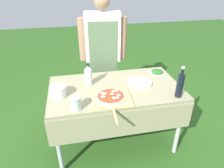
% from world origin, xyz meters
% --- Properties ---
extents(ground_plane, '(12.00, 12.00, 0.00)m').
position_xyz_m(ground_plane, '(0.00, 0.00, 0.00)').
color(ground_plane, '#2D5B1E').
extents(prep_table, '(1.37, 0.77, 0.74)m').
position_xyz_m(prep_table, '(0.00, 0.00, 0.65)').
color(prep_table, gray).
rests_on(prep_table, ground).
extents(person_cook, '(0.59, 0.24, 1.57)m').
position_xyz_m(person_cook, '(-0.02, 0.64, 0.93)').
color(person_cook, '#70604C').
rests_on(person_cook, ground).
extents(pizza_on_peel, '(0.39, 0.59, 0.05)m').
position_xyz_m(pizza_on_peel, '(-0.09, -0.20, 0.75)').
color(pizza_on_peel, tan).
rests_on(pizza_on_peel, prep_table).
extents(oil_bottle, '(0.06, 0.06, 0.31)m').
position_xyz_m(oil_bottle, '(0.55, -0.29, 0.86)').
color(oil_bottle, black).
rests_on(oil_bottle, prep_table).
extents(water_bottle, '(0.08, 0.08, 0.24)m').
position_xyz_m(water_bottle, '(-0.26, 0.11, 0.85)').
color(water_bottle, silver).
rests_on(water_bottle, prep_table).
extents(herb_container, '(0.18, 0.16, 0.04)m').
position_xyz_m(herb_container, '(0.55, 0.22, 0.76)').
color(herb_container, silver).
rests_on(herb_container, prep_table).
extents(mixing_tub, '(0.16, 0.16, 0.10)m').
position_xyz_m(mixing_tub, '(-0.57, -0.06, 0.79)').
color(mixing_tub, silver).
rests_on(mixing_tub, prep_table).
extents(plate_stack, '(0.26, 0.26, 0.02)m').
position_xyz_m(plate_stack, '(0.27, 0.02, 0.75)').
color(plate_stack, white).
rests_on(plate_stack, prep_table).
extents(sauce_jar, '(0.09, 0.09, 0.12)m').
position_xyz_m(sauce_jar, '(-0.41, -0.30, 0.79)').
color(sauce_jar, silver).
rests_on(sauce_jar, prep_table).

